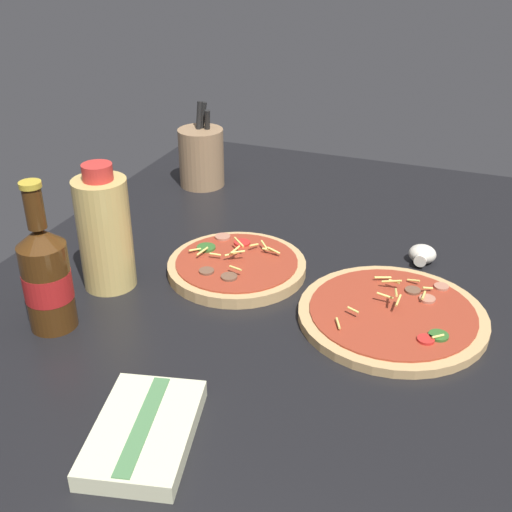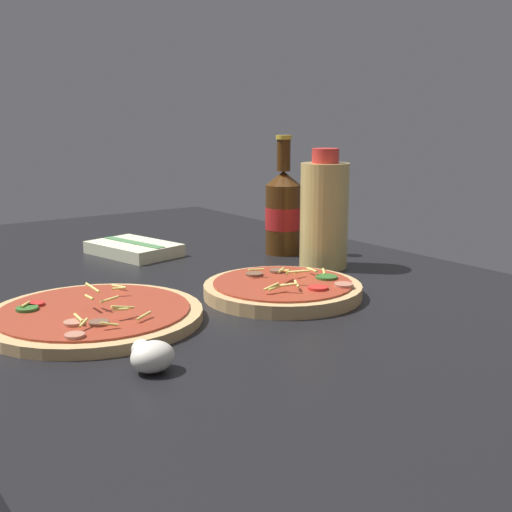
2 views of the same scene
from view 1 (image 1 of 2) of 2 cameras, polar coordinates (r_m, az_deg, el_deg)
counter_slab at (r=100.18cm, az=-2.77°, el=-6.35°), size 160.00×90.00×2.50cm
pizza_near at (r=101.32cm, az=12.03°, el=-5.14°), size 28.99×28.99×5.24cm
pizza_far at (r=111.71cm, az=-1.73°, el=-0.93°), size 24.09×24.09×4.69cm
beer_bottle at (r=98.73cm, az=-18.13°, el=-1.73°), size 7.14×7.14×23.37cm
oil_bottle at (r=106.88cm, az=-13.30°, el=2.11°), size 8.72×8.72×21.40cm
mushroom_left at (r=118.03cm, az=14.56°, el=0.12°), size 5.11×4.87×3.41cm
utensil_crock at (r=147.20cm, az=-4.88°, el=8.80°), size 10.17×10.17×19.10cm
dish_towel at (r=79.97cm, az=-9.92°, el=-15.14°), size 19.79×15.19×2.56cm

